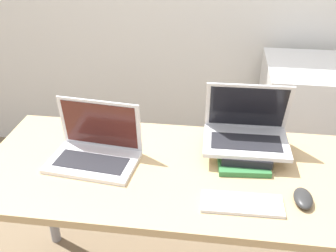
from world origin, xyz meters
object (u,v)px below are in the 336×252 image
(book_stack, at_px, (244,152))
(mouse, at_px, (303,198))
(laptop_on_books, at_px, (246,130))
(laptop_left, at_px, (95,149))
(mini_fridge, at_px, (303,133))
(wireless_keyboard, at_px, (242,204))

(book_stack, height_order, mouse, book_stack)
(laptop_on_books, relative_size, mouse, 3.05)
(laptop_left, relative_size, mouse, 3.26)
(mouse, xyz_separation_m, mini_fridge, (0.21, 1.02, -0.33))
(book_stack, relative_size, wireless_keyboard, 0.96)
(book_stack, height_order, laptop_on_books, laptop_on_books)
(laptop_left, xyz_separation_m, mini_fridge, (0.97, 0.87, -0.36))
(laptop_on_books, bearing_deg, mini_fridge, 61.81)
(laptop_on_books, height_order, mouse, laptop_on_books)
(wireless_keyboard, relative_size, mouse, 2.51)
(laptop_on_books, relative_size, wireless_keyboard, 1.22)
(laptop_left, distance_m, mini_fridge, 1.35)
(mini_fridge, bearing_deg, mouse, -101.78)
(laptop_on_books, bearing_deg, wireless_keyboard, -93.01)
(book_stack, height_order, mini_fridge, mini_fridge)
(mouse, bearing_deg, laptop_left, 168.73)
(laptop_left, height_order, wireless_keyboard, laptop_left)
(laptop_on_books, xyz_separation_m, wireless_keyboard, (-0.02, -0.33, -0.09))
(book_stack, distance_m, mini_fridge, 0.94)
(laptop_left, height_order, mini_fridge, laptop_left)
(wireless_keyboard, xyz_separation_m, mini_fridge, (0.41, 1.06, -0.32))
(wireless_keyboard, height_order, mini_fridge, mini_fridge)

